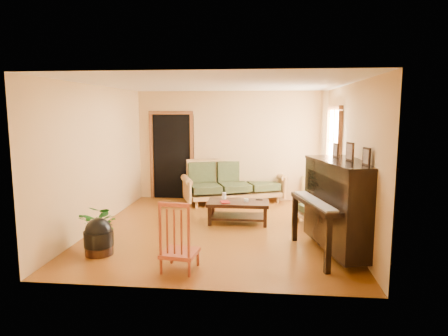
# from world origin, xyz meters

# --- Properties ---
(floor) EXTENTS (5.00, 5.00, 0.00)m
(floor) POSITION_xyz_m (0.00, 0.00, 0.00)
(floor) COLOR #60300C
(floor) RESTS_ON ground
(doorway) EXTENTS (1.08, 0.16, 2.05)m
(doorway) POSITION_xyz_m (-1.45, 2.48, 1.02)
(doorway) COLOR black
(doorway) RESTS_ON floor
(window) EXTENTS (0.12, 1.36, 1.46)m
(window) POSITION_xyz_m (2.21, 1.30, 1.50)
(window) COLOR white
(window) RESTS_ON right_wall
(sofa) EXTENTS (2.52, 1.74, 1.00)m
(sofa) POSITION_xyz_m (0.10, 2.19, 0.50)
(sofa) COLOR olive
(sofa) RESTS_ON floor
(coffee_table) EXTENTS (1.17, 0.64, 0.42)m
(coffee_table) POSITION_xyz_m (0.31, 0.44, 0.21)
(coffee_table) COLOR black
(coffee_table) RESTS_ON floor
(armchair) EXTENTS (1.02, 1.04, 0.79)m
(armchair) POSITION_xyz_m (1.84, 0.46, 0.40)
(armchair) COLOR olive
(armchair) RESTS_ON floor
(piano) EXTENTS (1.31, 1.78, 1.41)m
(piano) POSITION_xyz_m (2.00, -1.05, 0.71)
(piano) COLOR black
(piano) RESTS_ON floor
(footstool) EXTENTS (0.44, 0.44, 0.41)m
(footstool) POSITION_xyz_m (-1.65, -1.46, 0.21)
(footstool) COLOR black
(footstool) RESTS_ON floor
(red_chair) EXTENTS (0.51, 0.55, 0.98)m
(red_chair) POSITION_xyz_m (-0.32, -1.92, 0.49)
(red_chair) COLOR maroon
(red_chair) RESTS_ON floor
(leaning_frame) EXTENTS (0.48, 0.14, 0.64)m
(leaning_frame) POSITION_xyz_m (1.93, 2.36, 0.32)
(leaning_frame) COLOR gold
(leaning_frame) RESTS_ON floor
(ceramic_crock) EXTENTS (0.23, 0.23, 0.25)m
(ceramic_crock) POSITION_xyz_m (2.04, 2.15, 0.12)
(ceramic_crock) COLOR #375DA5
(ceramic_crock) RESTS_ON floor
(potted_plant) EXTENTS (0.72, 0.65, 0.71)m
(potted_plant) POSITION_xyz_m (-1.72, -1.18, 0.35)
(potted_plant) COLOR #1D5D1A
(potted_plant) RESTS_ON floor
(book) EXTENTS (0.22, 0.26, 0.02)m
(book) POSITION_xyz_m (-0.00, 0.28, 0.43)
(book) COLOR maroon
(book) RESTS_ON coffee_table
(candle) EXTENTS (0.08, 0.08, 0.13)m
(candle) POSITION_xyz_m (0.03, 0.61, 0.49)
(candle) COLOR silver
(candle) RESTS_ON coffee_table
(glass_jar) EXTENTS (0.11, 0.11, 0.06)m
(glass_jar) POSITION_xyz_m (0.47, 0.43, 0.45)
(glass_jar) COLOR silver
(glass_jar) RESTS_ON coffee_table
(remote) EXTENTS (0.14, 0.04, 0.01)m
(remote) POSITION_xyz_m (0.72, 0.59, 0.43)
(remote) COLOR black
(remote) RESTS_ON coffee_table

